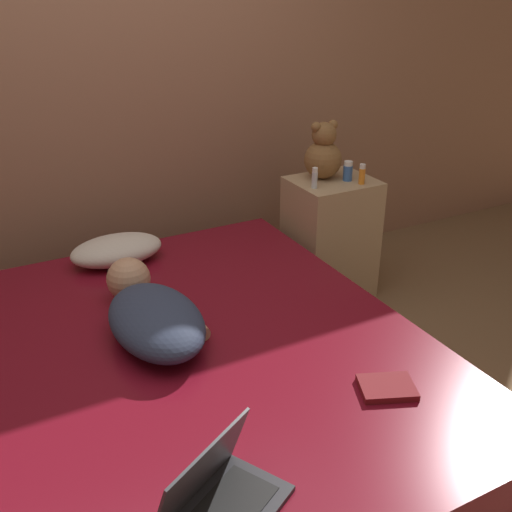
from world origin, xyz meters
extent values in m
plane|color=brown|center=(0.00, 0.00, 0.00)|extent=(12.00, 12.00, 0.00)
cube|color=#996B51|center=(0.00, 1.33, 1.30)|extent=(8.00, 0.06, 2.60)
cube|color=brown|center=(0.00, 0.00, 0.12)|extent=(1.71, 2.09, 0.24)
cube|color=maroon|center=(0.00, 0.00, 0.33)|extent=(1.68, 2.05, 0.19)
cube|color=tan|center=(1.14, 0.76, 0.34)|extent=(0.44, 0.38, 0.69)
ellipsoid|color=beige|center=(-0.05, 0.85, 0.49)|extent=(0.44, 0.27, 0.13)
ellipsoid|color=#2D3851|center=(-0.11, 0.11, 0.51)|extent=(0.34, 0.57, 0.17)
sphere|color=tan|center=(-0.11, 0.47, 0.52)|extent=(0.19, 0.19, 0.19)
cylinder|color=tan|center=(0.04, 0.14, 0.46)|extent=(0.06, 0.25, 0.06)
cube|color=black|center=(-0.23, -0.76, 0.45)|extent=(0.32, 0.27, 0.00)
cube|color=#333338|center=(-0.27, -0.70, 0.55)|extent=(0.34, 0.23, 0.20)
cube|color=black|center=(-0.27, -0.70, 0.55)|extent=(0.30, 0.20, 0.18)
sphere|color=brown|center=(1.11, 0.82, 0.79)|extent=(0.20, 0.20, 0.20)
sphere|color=brown|center=(1.11, 0.82, 0.93)|extent=(0.13, 0.13, 0.13)
sphere|color=brown|center=(1.05, 0.82, 0.97)|extent=(0.05, 0.05, 0.05)
sphere|color=brown|center=(1.16, 0.82, 0.97)|extent=(0.05, 0.05, 0.05)
cylinder|color=silver|center=(0.98, 0.70, 0.73)|extent=(0.03, 0.03, 0.09)
cylinder|color=white|center=(0.98, 0.70, 0.79)|extent=(0.03, 0.03, 0.02)
cylinder|color=#3866B2|center=(1.20, 0.72, 0.73)|extent=(0.05, 0.05, 0.08)
cylinder|color=white|center=(1.20, 0.72, 0.78)|extent=(0.05, 0.05, 0.02)
cylinder|color=orange|center=(1.23, 0.64, 0.73)|extent=(0.03, 0.03, 0.08)
cylinder|color=white|center=(1.23, 0.64, 0.78)|extent=(0.03, 0.03, 0.02)
cube|color=maroon|center=(0.47, -0.55, 0.44)|extent=(0.22, 0.20, 0.02)
camera|label=1|loc=(-0.69, -1.78, 1.72)|focal=42.00mm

